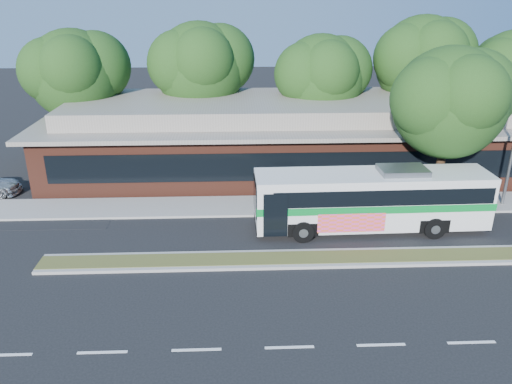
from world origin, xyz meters
TOP-DOWN VIEW (x-y plane):
  - ground at (0.00, 0.00)m, footprint 120.00×120.00m
  - median_strip at (0.00, 0.60)m, footprint 26.00×1.10m
  - sidewalk at (0.00, 6.40)m, footprint 44.00×2.60m
  - parking_lot at (-18.00, 10.00)m, footprint 14.00×12.00m
  - plaza_building at (0.00, 12.99)m, footprint 33.20×11.20m
  - tree_bg_a at (-14.58, 15.14)m, footprint 6.47×5.80m
  - tree_bg_b at (-6.57, 16.14)m, footprint 6.69×6.00m
  - tree_bg_c at (1.40, 15.13)m, footprint 6.24×5.60m
  - tree_bg_d at (8.45, 16.15)m, footprint 6.91×6.20m
  - transit_bus at (1.79, 3.53)m, footprint 11.13×2.77m
  - sidewalk_tree at (6.40, 6.33)m, footprint 6.24×5.59m

SIDE VIEW (x-z plane):
  - ground at x=0.00m, z-range 0.00..0.00m
  - parking_lot at x=-18.00m, z-range 0.00..0.01m
  - sidewalk at x=0.00m, z-range 0.00..0.12m
  - median_strip at x=0.00m, z-range 0.00..0.15m
  - transit_bus at x=1.79m, z-range 0.18..3.28m
  - plaza_building at x=0.00m, z-range -0.10..4.35m
  - tree_bg_c at x=1.40m, z-range 1.46..9.72m
  - sidewalk_tree at x=6.40m, z-range 1.51..9.87m
  - tree_bg_a at x=-14.58m, z-range 1.55..10.18m
  - tree_bg_b at x=-6.57m, z-range 1.64..10.64m
  - tree_bg_d at x=8.45m, z-range 1.73..11.10m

